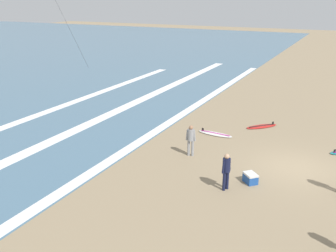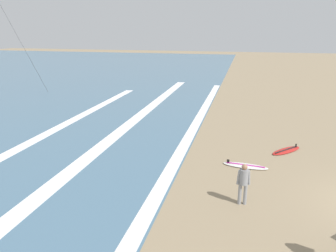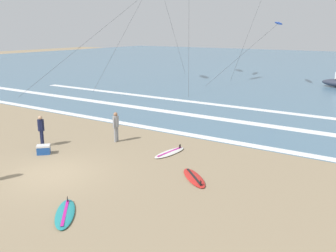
{
  "view_description": "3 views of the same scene",
  "coord_description": "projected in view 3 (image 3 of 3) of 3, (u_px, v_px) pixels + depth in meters",
  "views": [
    {
      "loc": [
        -17.17,
        -1.83,
        7.65
      ],
      "look_at": [
        -0.34,
        6.48,
        1.22
      ],
      "focal_mm": 40.87,
      "sensor_mm": 36.0,
      "label": 1
    },
    {
      "loc": [
        -11.58,
        5.21,
        6.27
      ],
      "look_at": [
        2.25,
        8.57,
        1.87
      ],
      "focal_mm": 34.01,
      "sensor_mm": 36.0,
      "label": 2
    },
    {
      "loc": [
        12.0,
        -9.44,
        5.84
      ],
      "look_at": [
        2.13,
        5.61,
        1.14
      ],
      "focal_mm": 39.99,
      "sensor_mm": 36.0,
      "label": 3
    }
  ],
  "objects": [
    {
      "name": "surfboard_near_water",
      "position": [
        170.0,
        153.0,
        18.02
      ],
      "size": [
        0.81,
        2.15,
        0.25
      ],
      "color": "silver",
      "rests_on": "ground"
    },
    {
      "name": "ground_plane",
      "position": [
        51.0,
        174.0,
        15.48
      ],
      "size": [
        160.0,
        160.0,
        0.0
      ],
      "primitive_type": "plane",
      "color": "#937F60"
    },
    {
      "name": "wave_foam_outer_break",
      "position": [
        221.0,
        105.0,
        29.29
      ],
      "size": [
        39.6,
        0.76,
        0.01
      ],
      "primitive_type": "cube",
      "color": "white",
      "rests_on": "ocean_surface"
    },
    {
      "name": "cooler_box",
      "position": [
        44.0,
        149.0,
        17.92
      ],
      "size": [
        0.75,
        0.75,
        0.44
      ],
      "color": "#1E4C9E",
      "rests_on": "ground"
    },
    {
      "name": "surfboard_foreground_flat",
      "position": [
        194.0,
        178.0,
        14.98
      ],
      "size": [
        1.95,
        1.86,
        0.25
      ],
      "color": "red",
      "rests_on": "ground"
    },
    {
      "name": "wave_foam_mid_break",
      "position": [
        188.0,
        114.0,
        26.14
      ],
      "size": [
        53.41,
        0.86,
        0.01
      ],
      "primitive_type": "cube",
      "color": "white",
      "rests_on": "ocean_surface"
    },
    {
      "name": "wave_foam_shoreline",
      "position": [
        181.0,
        133.0,
        21.48
      ],
      "size": [
        46.9,
        0.62,
        0.01
      ],
      "primitive_type": "cube",
      "color": "white",
      "rests_on": "ocean_surface"
    },
    {
      "name": "surfboard_right_spare",
      "position": [
        65.0,
        214.0,
        12.08
      ],
      "size": [
        1.85,
        1.96,
        0.25
      ],
      "color": "teal",
      "rests_on": "ground"
    },
    {
      "name": "kite_blue_far_left",
      "position": [
        278.0,
        24.0,
        38.16
      ],
      "size": [
        6.81,
        6.27,
        6.58
      ],
      "color": "blue",
      "rests_on": "ground"
    },
    {
      "name": "surfer_mid_group",
      "position": [
        116.0,
        124.0,
        19.7
      ],
      "size": [
        0.32,
        0.52,
        1.6
      ],
      "color": "gray",
      "rests_on": "ground"
    },
    {
      "name": "surfer_right_near",
      "position": [
        41.0,
        128.0,
        18.92
      ],
      "size": [
        0.5,
        0.32,
        1.6
      ],
      "color": "#141938",
      "rests_on": "ground"
    },
    {
      "name": "ocean_surface",
      "position": [
        323.0,
        67.0,
        58.24
      ],
      "size": [
        140.0,
        90.0,
        0.01
      ],
      "primitive_type": "cube",
      "color": "slate",
      "rests_on": "ground"
    }
  ]
}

